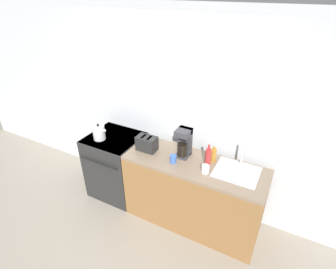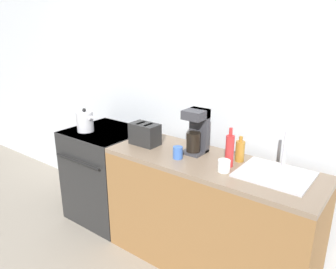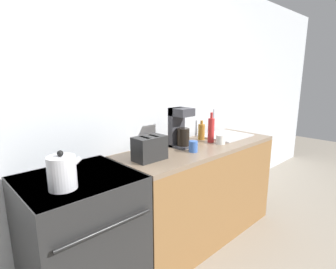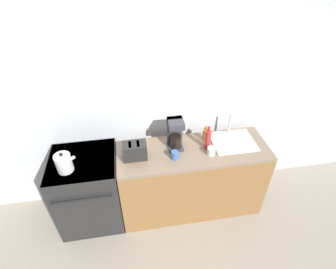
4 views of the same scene
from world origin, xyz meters
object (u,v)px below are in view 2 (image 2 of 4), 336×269
(bottle_red, at_px, (230,150))
(kettle, at_px, (85,121))
(stove, at_px, (107,173))
(bottle_amber, at_px, (240,151))
(cup_blue, at_px, (178,153))
(cup_white, at_px, (224,166))
(toaster, at_px, (145,134))
(coffee_maker, at_px, (197,131))

(bottle_red, bearing_deg, kettle, -176.41)
(stove, bearing_deg, bottle_amber, 4.51)
(stove, height_order, bottle_amber, bottle_amber)
(cup_blue, bearing_deg, stove, 172.22)
(stove, height_order, cup_blue, cup_blue)
(stove, distance_m, cup_white, 1.47)
(stove, xyz_separation_m, cup_blue, (0.98, -0.13, 0.50))
(cup_white, bearing_deg, kettle, 179.56)
(cup_white, bearing_deg, stove, 174.54)
(toaster, xyz_separation_m, bottle_red, (0.79, 0.02, 0.03))
(cup_blue, height_order, cup_white, cup_blue)
(bottle_red, height_order, bottle_amber, bottle_red)
(kettle, height_order, cup_blue, kettle)
(toaster, distance_m, coffee_maker, 0.47)
(bottle_red, bearing_deg, cup_blue, -164.35)
(toaster, xyz_separation_m, coffee_maker, (0.45, 0.12, 0.09))
(bottle_red, height_order, cup_white, bottle_red)
(bottle_red, relative_size, cup_blue, 3.08)
(stove, bearing_deg, cup_blue, -7.78)
(toaster, distance_m, cup_white, 0.81)
(stove, relative_size, cup_blue, 9.85)
(cup_blue, bearing_deg, cup_white, 0.30)
(kettle, distance_m, cup_white, 1.51)
(bottle_amber, bearing_deg, bottle_red, -98.42)
(stove, distance_m, bottle_red, 1.48)
(coffee_maker, height_order, bottle_amber, coffee_maker)
(cup_white, bearing_deg, coffee_maker, 150.92)
(kettle, xyz_separation_m, cup_blue, (1.11, -0.01, -0.05))
(toaster, relative_size, cup_white, 2.86)
(kettle, xyz_separation_m, cup_white, (1.51, -0.01, -0.06))
(toaster, bearing_deg, coffee_maker, 14.37)
(coffee_maker, distance_m, bottle_amber, 0.38)
(toaster, height_order, bottle_amber, bottle_amber)
(kettle, bearing_deg, bottle_red, 3.59)
(kettle, height_order, cup_white, kettle)
(cup_blue, bearing_deg, bottle_amber, 31.05)
(stove, xyz_separation_m, bottle_red, (1.36, -0.03, 0.58))
(cup_blue, bearing_deg, toaster, 168.24)
(bottle_amber, bearing_deg, toaster, -169.07)
(bottle_amber, xyz_separation_m, cup_white, (-0.01, -0.24, -0.04))
(stove, relative_size, bottle_amber, 4.76)
(stove, xyz_separation_m, coffee_maker, (1.02, 0.07, 0.64))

